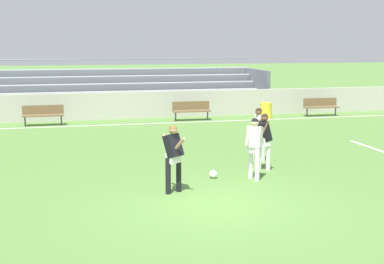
{
  "coord_description": "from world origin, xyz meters",
  "views": [
    {
      "loc": [
        -3.2,
        -11.18,
        3.64
      ],
      "look_at": [
        0.48,
        4.15,
        1.0
      ],
      "focal_mm": 49.93,
      "sensor_mm": 36.0,
      "label": 1
    }
  ],
  "objects_px": {
    "trash_bin": "(266,111)",
    "soccer_ball": "(213,174)",
    "player_dark_pressing_high": "(173,153)",
    "bleacher_stand": "(102,90)",
    "player_dark_wide_left": "(264,137)",
    "bench_near_bin": "(191,109)",
    "player_white_overlapping": "(254,143)",
    "bench_near_wall_gap": "(321,105)",
    "player_white_trailing_run": "(258,130)",
    "bench_centre_sideline": "(43,113)"
  },
  "relations": [
    {
      "from": "player_white_trailing_run",
      "to": "soccer_ball",
      "type": "xyz_separation_m",
      "value": [
        -1.94,
        -1.74,
        -0.88
      ]
    },
    {
      "from": "bleacher_stand",
      "to": "bench_near_bin",
      "type": "bearing_deg",
      "value": -47.13
    },
    {
      "from": "bench_near_wall_gap",
      "to": "soccer_ball",
      "type": "height_order",
      "value": "bench_near_wall_gap"
    },
    {
      "from": "player_white_overlapping",
      "to": "player_dark_wide_left",
      "type": "bearing_deg",
      "value": 55.88
    },
    {
      "from": "player_dark_wide_left",
      "to": "soccer_ball",
      "type": "bearing_deg",
      "value": -161.71
    },
    {
      "from": "bench_centre_sideline",
      "to": "player_white_trailing_run",
      "type": "distance_m",
      "value": 11.34
    },
    {
      "from": "bench_near_wall_gap",
      "to": "soccer_ball",
      "type": "relative_size",
      "value": 8.18
    },
    {
      "from": "bench_near_bin",
      "to": "bench_centre_sideline",
      "type": "bearing_deg",
      "value": 180.0
    },
    {
      "from": "bleacher_stand",
      "to": "player_white_overlapping",
      "type": "height_order",
      "value": "bleacher_stand"
    },
    {
      "from": "player_white_trailing_run",
      "to": "player_dark_wide_left",
      "type": "bearing_deg",
      "value": -102.65
    },
    {
      "from": "soccer_ball",
      "to": "player_dark_wide_left",
      "type": "bearing_deg",
      "value": 18.29
    },
    {
      "from": "trash_bin",
      "to": "soccer_ball",
      "type": "distance_m",
      "value": 12.05
    },
    {
      "from": "player_white_trailing_run",
      "to": "bench_near_wall_gap",
      "type": "bearing_deg",
      "value": 53.42
    },
    {
      "from": "player_white_overlapping",
      "to": "player_white_trailing_run",
      "type": "bearing_deg",
      "value": 66.91
    },
    {
      "from": "player_dark_wide_left",
      "to": "soccer_ball",
      "type": "height_order",
      "value": "player_dark_wide_left"
    },
    {
      "from": "bench_centre_sideline",
      "to": "player_white_trailing_run",
      "type": "bearing_deg",
      "value": -53.43
    },
    {
      "from": "bench_near_wall_gap",
      "to": "trash_bin",
      "type": "distance_m",
      "value": 3.03
    },
    {
      "from": "bleacher_stand",
      "to": "player_dark_wide_left",
      "type": "bearing_deg",
      "value": -76.18
    },
    {
      "from": "bleacher_stand",
      "to": "player_white_trailing_run",
      "type": "distance_m",
      "value": 13.81
    },
    {
      "from": "player_dark_wide_left",
      "to": "player_white_trailing_run",
      "type": "xyz_separation_m",
      "value": [
        0.27,
        1.19,
        0.01
      ]
    },
    {
      "from": "bleacher_stand",
      "to": "player_white_overlapping",
      "type": "bearing_deg",
      "value": -79.3
    },
    {
      "from": "bench_centre_sideline",
      "to": "bleacher_stand",
      "type": "bearing_deg",
      "value": 54.88
    },
    {
      "from": "bench_near_bin",
      "to": "player_white_overlapping",
      "type": "height_order",
      "value": "player_white_overlapping"
    },
    {
      "from": "bench_near_wall_gap",
      "to": "player_dark_pressing_high",
      "type": "relative_size",
      "value": 1.07
    },
    {
      "from": "bench_near_bin",
      "to": "bench_centre_sideline",
      "type": "distance_m",
      "value": 6.8
    },
    {
      "from": "bench_centre_sideline",
      "to": "player_dark_wide_left",
      "type": "distance_m",
      "value": 12.17
    },
    {
      "from": "bench_near_wall_gap",
      "to": "player_dark_wide_left",
      "type": "height_order",
      "value": "player_dark_wide_left"
    },
    {
      "from": "bench_centre_sideline",
      "to": "player_dark_wide_left",
      "type": "bearing_deg",
      "value": -57.77
    },
    {
      "from": "bench_near_bin",
      "to": "soccer_ball",
      "type": "xyz_separation_m",
      "value": [
        -1.98,
        -10.84,
        -0.44
      ]
    },
    {
      "from": "bench_near_bin",
      "to": "player_dark_wide_left",
      "type": "xyz_separation_m",
      "value": [
        -0.31,
        -10.29,
        0.44
      ]
    },
    {
      "from": "bench_centre_sideline",
      "to": "trash_bin",
      "type": "xyz_separation_m",
      "value": [
        10.49,
        -0.22,
        -0.16
      ]
    },
    {
      "from": "bleacher_stand",
      "to": "soccer_ball",
      "type": "bearing_deg",
      "value": -82.83
    },
    {
      "from": "bench_near_wall_gap",
      "to": "trash_bin",
      "type": "relative_size",
      "value": 2.31
    },
    {
      "from": "soccer_ball",
      "to": "trash_bin",
      "type": "bearing_deg",
      "value": 61.92
    },
    {
      "from": "player_white_overlapping",
      "to": "bench_near_wall_gap",
      "type": "bearing_deg",
      "value": 55.71
    },
    {
      "from": "bleacher_stand",
      "to": "player_dark_pressing_high",
      "type": "bearing_deg",
      "value": -88.06
    },
    {
      "from": "bench_near_wall_gap",
      "to": "bleacher_stand",
      "type": "bearing_deg",
      "value": 158.51
    },
    {
      "from": "bench_near_bin",
      "to": "soccer_ball",
      "type": "height_order",
      "value": "bench_near_bin"
    },
    {
      "from": "bench_centre_sideline",
      "to": "player_white_overlapping",
      "type": "relative_size",
      "value": 1.07
    },
    {
      "from": "player_dark_wide_left",
      "to": "bench_near_wall_gap",
      "type": "bearing_deg",
      "value": 55.7
    },
    {
      "from": "bench_near_wall_gap",
      "to": "player_white_trailing_run",
      "type": "height_order",
      "value": "player_white_trailing_run"
    },
    {
      "from": "soccer_ball",
      "to": "bleacher_stand",
      "type": "bearing_deg",
      "value": 97.17
    },
    {
      "from": "trash_bin",
      "to": "player_white_trailing_run",
      "type": "relative_size",
      "value": 0.47
    },
    {
      "from": "bleacher_stand",
      "to": "bench_near_bin",
      "type": "xyz_separation_m",
      "value": [
        3.87,
        -4.17,
        -0.62
      ]
    },
    {
      "from": "bench_near_wall_gap",
      "to": "soccer_ball",
      "type": "distance_m",
      "value": 13.9
    },
    {
      "from": "trash_bin",
      "to": "player_white_overlapping",
      "type": "bearing_deg",
      "value": -112.85
    },
    {
      "from": "soccer_ball",
      "to": "player_dark_pressing_high",
      "type": "bearing_deg",
      "value": -139.26
    },
    {
      "from": "player_dark_pressing_high",
      "to": "player_dark_wide_left",
      "type": "bearing_deg",
      "value": 29.55
    },
    {
      "from": "bleacher_stand",
      "to": "player_dark_wide_left",
      "type": "distance_m",
      "value": 14.89
    },
    {
      "from": "bench_near_wall_gap",
      "to": "bench_centre_sideline",
      "type": "bearing_deg",
      "value": 180.0
    }
  ]
}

